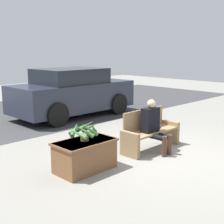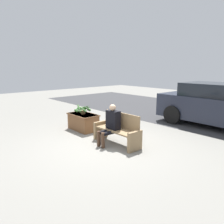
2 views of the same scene
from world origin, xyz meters
TOP-DOWN VIEW (x-y plane):
  - ground_plane at (0.00, 0.00)m, footprint 30.00×30.00m
  - road_surface at (0.00, 6.04)m, footprint 20.00×6.00m
  - bench at (0.17, 0.41)m, footprint 1.54×0.49m
  - person_seated at (0.07, 0.23)m, footprint 0.41×0.62m
  - planter_box at (-1.69, 0.47)m, footprint 1.14×0.67m
  - potted_plant at (-1.69, 0.47)m, footprint 0.58×0.58m
  - parked_car at (1.16, 4.46)m, footprint 4.12×1.98m

SIDE VIEW (x-z plane):
  - ground_plane at x=0.00m, z-range 0.00..0.00m
  - road_surface at x=0.00m, z-range 0.00..0.01m
  - planter_box at x=-1.69m, z-range 0.02..0.59m
  - bench at x=0.17m, z-range -0.04..0.85m
  - person_seated at x=0.07m, z-range 0.05..1.20m
  - potted_plant at x=-1.69m, z-range 0.57..0.97m
  - parked_car at x=1.16m, z-range 0.00..1.60m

